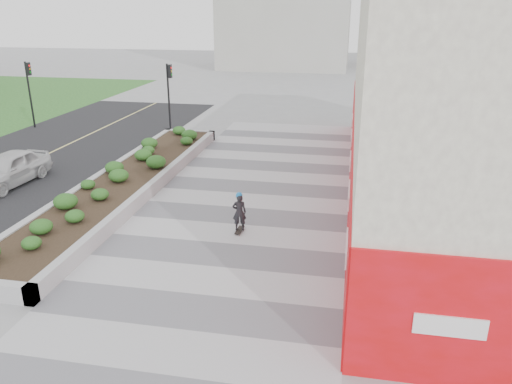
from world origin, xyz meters
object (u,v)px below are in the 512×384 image
planter (126,180)px  car_white (8,169)px  traffic_signal_near (169,88)px  skateboarder (239,212)px  traffic_signal_far (29,85)px

planter → car_white: 5.32m
traffic_signal_near → skateboarder: (7.49, -13.89, -2.01)m
skateboarder → traffic_signal_far: bearing=142.6°
traffic_signal_near → car_white: bearing=-108.0°
skateboarder → traffic_signal_near: bearing=119.7°
skateboarder → planter: bearing=150.9°
traffic_signal_near → skateboarder: bearing=-61.7°
traffic_signal_far → skateboarder: size_ratio=2.85×
traffic_signal_near → car_white: 11.70m
planter → skateboarder: bearing=-30.5°
skateboarder → car_white: skateboarder is taller
traffic_signal_near → planter: bearing=-80.7°
planter → traffic_signal_near: traffic_signal_near is taller
planter → traffic_signal_near: (-1.73, 10.50, 2.34)m
planter → traffic_signal_far: (-10.93, 10.00, 2.34)m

